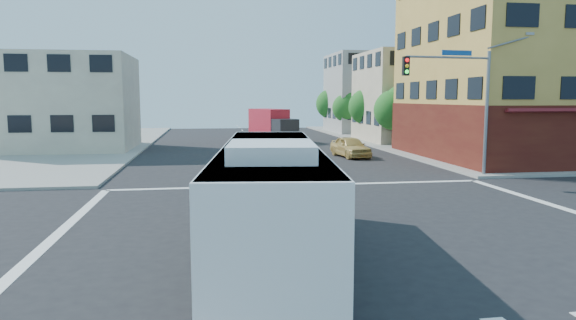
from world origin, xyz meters
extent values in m
plane|color=black|center=(0.00, 0.00, 0.00)|extent=(120.00, 120.00, 0.00)
cube|color=gray|center=(35.00, 35.00, 0.07)|extent=(50.00, 50.00, 0.15)
cube|color=gold|center=(20.00, 18.50, 7.00)|extent=(18.00, 15.00, 14.00)
cube|color=#511D12|center=(20.00, 18.50, 2.00)|extent=(18.09, 15.08, 4.00)
cube|color=beige|center=(17.00, 34.00, 4.50)|extent=(12.00, 10.00, 9.00)
cube|color=gray|center=(17.00, 48.00, 5.00)|extent=(12.00, 10.00, 10.00)
cube|color=beige|center=(-17.00, 30.00, 4.00)|extent=(12.00, 10.00, 8.00)
cylinder|color=slate|center=(10.80, 10.80, 3.50)|extent=(0.18, 0.18, 7.00)
cylinder|color=slate|center=(8.30, 10.55, 6.60)|extent=(5.01, 0.62, 0.12)
cube|color=black|center=(5.80, 10.30, 6.10)|extent=(0.32, 0.30, 1.00)
sphere|color=#FF0C0C|center=(5.80, 10.13, 6.40)|extent=(0.20, 0.20, 0.20)
sphere|color=yellow|center=(5.80, 10.13, 6.10)|extent=(0.20, 0.20, 0.20)
sphere|color=#19FF33|center=(5.80, 10.13, 5.80)|extent=(0.20, 0.20, 0.20)
cube|color=navy|center=(8.80, 10.60, 6.85)|extent=(1.80, 0.22, 0.28)
cube|color=gray|center=(13.30, 11.05, 8.00)|extent=(0.50, 0.22, 0.14)
cylinder|color=#3C2316|center=(11.80, 28.00, 0.96)|extent=(0.28, 0.28, 1.92)
sphere|color=#1C621F|center=(11.80, 28.00, 3.37)|extent=(3.60, 3.60, 3.60)
sphere|color=#1C621F|center=(12.20, 27.70, 4.27)|extent=(2.52, 2.52, 2.52)
cylinder|color=#3C2316|center=(11.80, 36.00, 1.00)|extent=(0.28, 0.28, 1.99)
sphere|color=#1C621F|center=(11.80, 36.00, 3.51)|extent=(3.80, 3.80, 3.80)
sphere|color=#1C621F|center=(12.20, 35.70, 4.46)|extent=(2.66, 2.66, 2.66)
cylinder|color=#3C2316|center=(11.80, 44.00, 0.94)|extent=(0.28, 0.28, 1.89)
sphere|color=#1C621F|center=(11.80, 44.00, 3.25)|extent=(3.40, 3.40, 3.40)
sphere|color=#1C621F|center=(12.20, 43.70, 4.10)|extent=(2.38, 2.38, 2.38)
cylinder|color=#3C2316|center=(11.80, 52.00, 1.01)|extent=(0.28, 0.28, 2.03)
sphere|color=#1C621F|center=(11.80, 52.00, 3.63)|extent=(4.00, 4.00, 4.00)
sphere|color=#1C621F|center=(12.20, 51.70, 4.63)|extent=(2.80, 2.80, 2.80)
cube|color=black|center=(-2.95, -2.45, 0.54)|extent=(3.85, 12.04, 0.44)
cube|color=white|center=(-2.95, -2.45, 1.75)|extent=(3.84, 12.02, 2.80)
cube|color=black|center=(-2.95, -2.45, 1.92)|extent=(3.85, 11.67, 1.23)
cube|color=black|center=(-2.29, 3.36, 1.82)|extent=(2.30, 0.32, 1.33)
cube|color=#E5590C|center=(-2.28, 3.39, 2.80)|extent=(1.88, 0.26, 0.28)
cube|color=white|center=(-2.95, -2.45, 3.09)|extent=(3.76, 11.78, 0.12)
cube|color=white|center=(-3.29, -5.38, 3.33)|extent=(1.99, 2.35, 0.35)
cube|color=#117C58|center=(-4.27, -2.79, 1.03)|extent=(0.64, 5.38, 0.28)
cube|color=#117C58|center=(-1.75, -3.08, 1.03)|extent=(0.64, 5.38, 0.28)
cylinder|color=black|center=(-3.69, 1.44, 0.51)|extent=(0.41, 1.05, 1.02)
cylinder|color=#99999E|center=(-3.83, 1.46, 0.51)|extent=(0.10, 0.51, 0.51)
cylinder|color=black|center=(-1.35, 1.17, 0.51)|extent=(0.41, 1.05, 1.02)
cylinder|color=#99999E|center=(-1.22, 1.16, 0.51)|extent=(0.10, 0.51, 0.51)
cylinder|color=black|center=(-4.55, -6.07, 0.51)|extent=(0.41, 1.05, 1.02)
cylinder|color=#99999E|center=(-4.69, -6.05, 0.51)|extent=(0.10, 0.51, 0.51)
cylinder|color=black|center=(-2.21, -6.33, 0.51)|extent=(0.41, 1.05, 1.02)
cylinder|color=#99999E|center=(-2.08, -6.35, 0.51)|extent=(0.10, 0.51, 0.51)
cube|color=black|center=(2.82, 33.75, 1.19)|extent=(2.68, 2.63, 2.38)
cube|color=black|center=(3.13, 32.94, 1.56)|extent=(1.83, 0.75, 0.92)
cube|color=red|center=(1.60, 37.01, 1.92)|extent=(3.87, 5.58, 2.75)
cube|color=black|center=(1.98, 35.98, 0.50)|extent=(4.47, 7.57, 0.27)
cylinder|color=black|center=(1.86, 33.59, 0.46)|extent=(0.56, 0.95, 0.92)
cylinder|color=black|center=(3.66, 34.26, 0.46)|extent=(0.56, 0.95, 0.92)
cylinder|color=black|center=(0.92, 36.07, 0.46)|extent=(0.56, 0.95, 0.92)
cylinder|color=black|center=(2.72, 36.75, 0.46)|extent=(0.56, 0.95, 0.92)
cylinder|color=black|center=(0.11, 38.22, 0.46)|extent=(0.56, 0.95, 0.92)
cylinder|color=black|center=(1.92, 38.90, 0.46)|extent=(0.56, 0.95, 0.92)
imported|color=tan|center=(5.96, 21.35, 0.78)|extent=(2.43, 4.77, 1.56)
camera|label=1|loc=(-4.57, -15.90, 4.42)|focal=32.00mm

